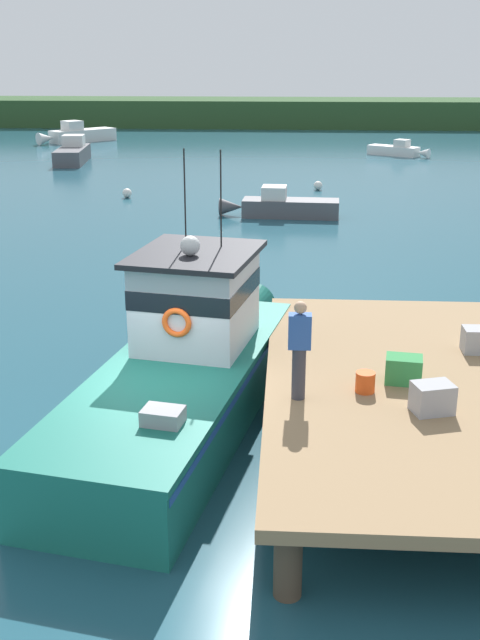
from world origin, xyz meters
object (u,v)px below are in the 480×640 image
bait_bucket (365,382)px  moored_boat_off_the_point (398,150)px  deckhand_further_back (299,348)px  main_fishing_boat (187,365)px  crate_stack_mid_dock (432,398)px  moored_boat_outer_mooring (282,206)px  mooring_buoy_inshore (318,186)px  moored_boat_mid_harbor (78,135)px  crate_stack_near_edge (479,340)px  crate_single_by_cleat (404,370)px  mooring_buoy_spare_mooring (127,193)px  moored_boat_near_channel (73,153)px

bait_bucket → moored_boat_off_the_point: (5.84, 40.75, -1.00)m
moored_boat_off_the_point → deckhand_further_back: bearing=-99.6°
main_fishing_boat → deckhand_further_back: bearing=-40.7°
crate_stack_mid_dock → moored_boat_outer_mooring: bearing=96.9°
crate_stack_mid_dock → mooring_buoy_inshore: bearing=91.7°
moored_boat_off_the_point → moored_boat_mid_harbor: size_ratio=0.73×
main_fishing_boat → mooring_buoy_inshore: 25.68m
deckhand_further_back → moored_boat_outer_mooring: 20.54m
deckhand_further_back → moored_boat_mid_harbor: bearing=108.8°
main_fishing_boat → moored_boat_mid_harbor: main_fishing_boat is taller
crate_stack_near_edge → moored_boat_mid_harbor: size_ratio=0.11×
main_fishing_boat → bait_bucket: (3.12, -1.43, 0.36)m
crate_single_by_cleat → mooring_buoy_inshore: (-0.52, 26.46, -1.21)m
bait_bucket → moored_boat_outer_mooring: size_ratio=0.07×
main_fishing_boat → crate_stack_mid_dock: 4.62m
crate_stack_near_edge → moored_boat_off_the_point: 38.99m
bait_bucket → moored_boat_mid_harbor: size_ratio=0.06×
moored_boat_outer_mooring → moored_boat_mid_harbor: moored_boat_mid_harbor is taller
moored_boat_outer_mooring → mooring_buoy_inshore: size_ratio=11.53×
crate_stack_near_edge → moored_boat_outer_mooring: size_ratio=0.12×
crate_single_by_cleat → moored_boat_outer_mooring: size_ratio=0.12×
crate_stack_near_edge → moored_boat_outer_mooring: bearing=101.8°
mooring_buoy_spare_mooring → crate_stack_mid_dock: bearing=-68.4°
main_fishing_boat → moored_boat_near_channel: size_ratio=1.56×
crate_single_by_cleat → moored_boat_mid_harbor: 50.51m
moored_boat_mid_harbor → mooring_buoy_inshore: moored_boat_mid_harbor is taller
main_fishing_boat → moored_boat_outer_mooring: main_fishing_boat is taller
moored_boat_near_channel → mooring_buoy_spare_mooring: 13.65m
deckhand_further_back → mooring_buoy_spare_mooring: size_ratio=3.72×
main_fishing_boat → crate_single_by_cleat: 3.95m
moored_boat_off_the_point → mooring_buoy_spare_mooring: (-14.71, -16.61, -0.15)m
crate_single_by_cleat → moored_boat_off_the_point: 40.65m
crate_stack_near_edge → bait_bucket: (-2.26, -1.94, -0.06)m
bait_bucket → moored_boat_outer_mooring: bait_bucket is taller
crate_stack_near_edge → crate_stack_mid_dock: size_ratio=1.00×
bait_bucket → mooring_buoy_inshore: 26.92m
bait_bucket → moored_boat_near_channel: moored_boat_near_channel is taller
crate_stack_near_edge → moored_boat_near_channel: 38.49m
bait_bucket → deckhand_further_back: deckhand_further_back is taller
moored_boat_mid_harbor → moored_boat_near_channel: bearing=-76.6°
mooring_buoy_spare_mooring → mooring_buoy_inshore: bearing=17.0°
main_fishing_boat → mooring_buoy_inshore: size_ratio=23.00×
crate_single_by_cleat → moored_boat_off_the_point: (5.16, 40.31, -1.06)m
mooring_buoy_inshore → crate_stack_mid_dock: bearing=-88.3°
deckhand_further_back → mooring_buoy_spare_mooring: 25.72m
crate_stack_mid_dock → moored_boat_mid_harbor: bearing=110.8°
bait_bucket → crate_single_by_cleat: bearing=32.7°
crate_stack_mid_dock → bait_bucket: size_ratio=1.76×
crate_stack_near_edge → mooring_buoy_inshore: size_ratio=1.38×
moored_boat_off_the_point → moored_boat_mid_harbor: moored_boat_mid_harbor is taller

